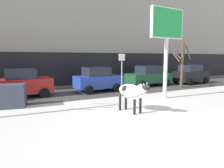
% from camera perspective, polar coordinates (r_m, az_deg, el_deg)
% --- Properties ---
extents(ground_plane, '(120.00, 120.00, 0.00)m').
position_cam_1_polar(ground_plane, '(8.61, 11.47, -10.07)').
color(ground_plane, silver).
extents(road_strip, '(60.00, 5.60, 0.01)m').
position_cam_1_polar(road_strip, '(15.41, -7.22, -2.12)').
color(road_strip, '#423F3F').
rests_on(road_strip, ground).
extents(building_facade, '(44.00, 6.10, 13.00)m').
position_cam_1_polar(building_facade, '(21.17, -13.27, 18.00)').
color(building_facade, gray).
rests_on(building_facade, ground).
extents(cow_holstein, '(0.89, 1.94, 1.54)m').
position_cam_1_polar(cow_holstein, '(9.49, 5.35, -2.09)').
color(cow_holstein, silver).
rests_on(cow_holstein, ground).
extents(billboard, '(2.53, 0.35, 5.56)m').
position_cam_1_polar(billboard, '(13.13, 15.40, 14.88)').
color(billboard, silver).
rests_on(billboard, ground).
extents(car_red_hatchback, '(3.56, 2.02, 1.86)m').
position_cam_1_polar(car_red_hatchback, '(14.22, -24.04, 0.22)').
color(car_red_hatchback, red).
rests_on(car_red_hatchback, ground).
extents(car_blue_hatchback, '(3.56, 2.02, 1.86)m').
position_cam_1_polar(car_blue_hatchback, '(15.22, -4.05, 1.31)').
color(car_blue_hatchback, '#233D9E').
rests_on(car_blue_hatchback, ground).
extents(car_darkgreen_sedan, '(4.26, 2.10, 1.84)m').
position_cam_1_polar(car_darkgreen_sedan, '(18.50, 10.40, 2.26)').
color(car_darkgreen_sedan, '#194C2D').
rests_on(car_darkgreen_sedan, ground).
extents(car_black_hatchback, '(3.56, 2.02, 1.86)m').
position_cam_1_polar(car_black_hatchback, '(21.31, 21.53, 2.59)').
color(car_black_hatchback, black).
rests_on(car_black_hatchback, ground).
extents(pedestrian_by_cars, '(0.36, 0.24, 1.73)m').
position_cam_1_polar(pedestrian_by_cars, '(23.03, 13.55, 3.13)').
color(pedestrian_by_cars, '#282833').
rests_on(pedestrian_by_cars, ground).
extents(bare_tree_left_lot, '(1.40, 1.40, 3.90)m').
position_cam_1_polar(bare_tree_left_lot, '(17.85, 19.29, 5.57)').
color(bare_tree_left_lot, '#4C3828').
rests_on(bare_tree_left_lot, ground).
extents(dumpster, '(1.87, 1.40, 1.20)m').
position_cam_1_polar(dumpster, '(11.73, -27.54, -3.04)').
color(dumpster, '#383D4C').
rests_on(dumpster, ground).
extents(street_sign, '(0.44, 0.08, 2.82)m').
position_cam_1_polar(street_sign, '(13.29, 2.81, 3.62)').
color(street_sign, gray).
rests_on(street_sign, ground).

